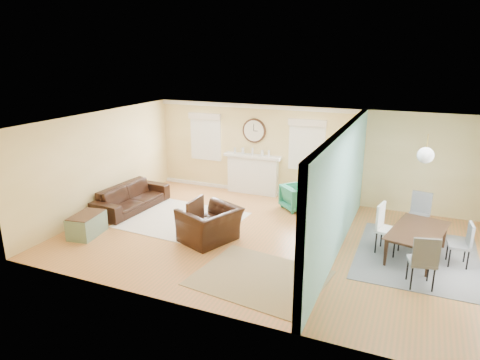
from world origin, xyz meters
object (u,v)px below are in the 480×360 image
sofa (132,197)px  green_chair (297,197)px  credenza (338,204)px  dining_table (418,244)px  eames_chair (210,225)px

sofa → green_chair: size_ratio=3.07×
credenza → dining_table: 2.35m
sofa → dining_table: (7.03, -0.01, -0.03)m
dining_table → green_chair: bearing=72.5°
green_chair → sofa: bearing=66.3°
eames_chair → credenza: bearing=156.9°
green_chair → credenza: credenza is taller
credenza → dining_table: credenza is taller
sofa → dining_table: 7.03m
dining_table → eames_chair: bearing=115.2°
sofa → credenza: (5.14, 1.38, 0.07)m
credenza → dining_table: (1.89, -1.39, -0.11)m
green_chair → eames_chair: bearing=109.1°
green_chair → dining_table: green_chair is taller
sofa → dining_table: size_ratio=1.33×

